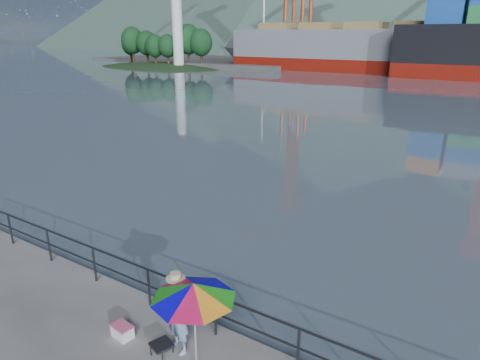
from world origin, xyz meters
name	(u,v)px	position (x,y,z in m)	size (l,w,h in m)	color
guardrail	(120,275)	(0.00, 1.70, 0.52)	(22.00, 0.06, 1.03)	#2D3033
lighthouse_islet	(160,65)	(-54.97, 61.99, 0.26)	(48.00, 26.40, 19.20)	#263F1E
fisherman	(178,316)	(2.64, 0.89, 0.86)	(0.63, 0.41, 1.72)	navy
beach_umbrella	(193,291)	(3.30, 0.64, 1.82)	(1.79, 1.79, 1.99)	white
folding_stool	(162,349)	(2.42, 0.59, 0.14)	(0.52, 0.52, 0.27)	black
cooler_bag	(122,332)	(1.32, 0.52, 0.13)	(0.46, 0.31, 0.27)	silver
fishing_rod	(200,323)	(2.47, 1.83, 0.00)	(0.02, 0.02, 1.92)	black
bulk_carrier	(384,47)	(-13.43, 73.76, 4.11)	(52.56, 9.10, 14.50)	maroon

